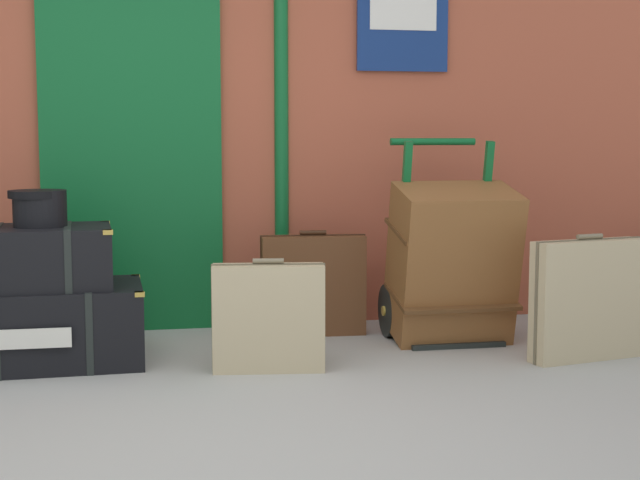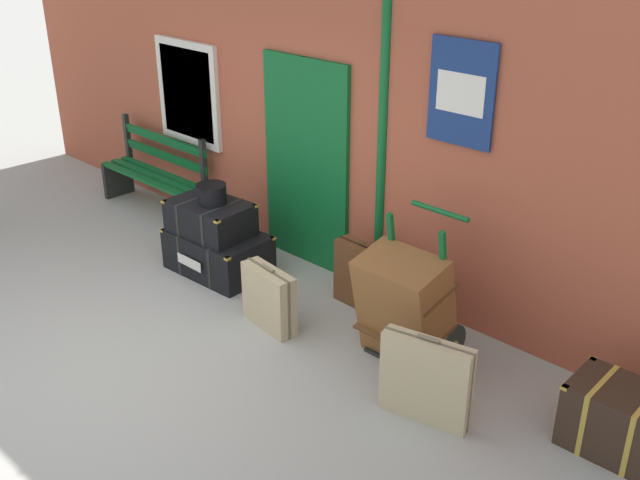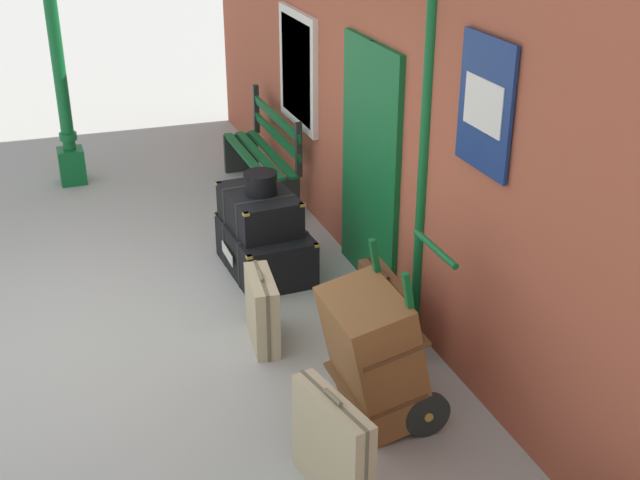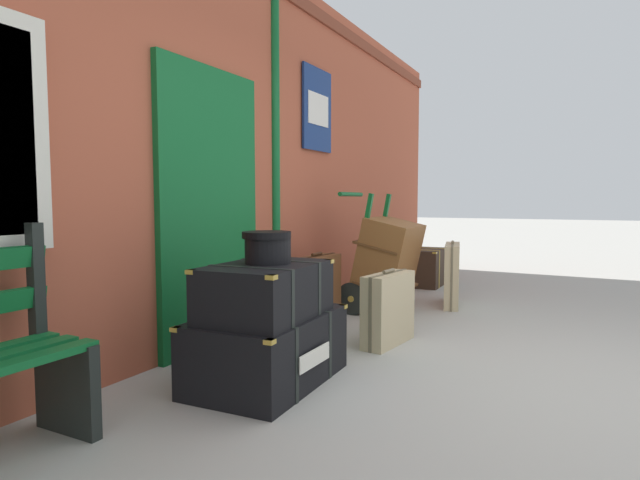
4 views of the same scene
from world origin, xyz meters
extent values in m
plane|color=#A3A099|center=(0.00, 0.00, 0.00)|extent=(60.00, 60.00, 0.00)
cube|color=#AD5138|center=(0.00, 2.60, 1.60)|extent=(10.40, 0.30, 3.20)
cube|color=#0F5B28|center=(-0.20, 2.43, 1.05)|extent=(1.10, 0.05, 2.10)
cube|color=#093718|center=(-0.20, 2.41, 1.05)|extent=(0.06, 0.02, 2.10)
cube|color=silver|center=(-2.04, 2.43, 1.45)|extent=(1.04, 0.06, 1.16)
cube|color=silver|center=(-2.04, 2.41, 1.45)|extent=(0.88, 0.02, 1.00)
cylinder|color=#0F5B28|center=(0.74, 2.45, 1.60)|extent=(0.09, 0.09, 3.14)
cube|color=navy|center=(1.52, 2.43, 2.05)|extent=(0.60, 0.02, 0.84)
cube|color=white|center=(1.52, 2.41, 2.05)|extent=(0.44, 0.01, 0.32)
cube|color=#0F5B28|center=(-3.50, 0.20, 0.20)|extent=(0.28, 0.28, 0.40)
cylinder|color=#0F5B28|center=(-3.50, 0.20, 1.69)|extent=(0.14, 0.14, 2.58)
cylinder|color=#0F5B28|center=(-3.50, 0.20, 0.55)|extent=(0.19, 0.19, 0.08)
cube|color=#0F5B28|center=(-2.45, 1.96, 0.45)|extent=(1.60, 0.09, 0.04)
cube|color=#0F5B28|center=(-2.45, 2.10, 0.45)|extent=(1.60, 0.09, 0.04)
cube|color=#0F5B28|center=(-2.45, 2.24, 0.45)|extent=(1.60, 0.09, 0.04)
cube|color=#0F5B28|center=(-2.45, 2.30, 0.65)|extent=(1.60, 0.05, 0.10)
cube|color=#0F5B28|center=(-2.45, 2.30, 0.85)|extent=(1.60, 0.05, 0.10)
cube|color=black|center=(-3.21, 2.10, 0.23)|extent=(0.06, 0.40, 0.45)
cube|color=black|center=(-3.21, 2.30, 0.73)|extent=(0.06, 0.06, 0.56)
cube|color=black|center=(-1.69, 2.10, 0.23)|extent=(0.06, 0.40, 0.45)
cube|color=black|center=(-1.69, 2.30, 0.73)|extent=(0.06, 0.06, 0.56)
cube|color=black|center=(-0.66, 1.63, 0.21)|extent=(1.02, 0.68, 0.42)
cube|color=black|center=(-0.88, 1.62, 0.21)|extent=(0.06, 0.65, 0.43)
cube|color=black|center=(-0.43, 1.64, 0.21)|extent=(0.06, 0.65, 0.43)
cube|color=#B79338|center=(-1.12, 1.31, 0.41)|extent=(0.05, 0.05, 0.02)
cube|color=#B79338|center=(-0.17, 1.35, 0.41)|extent=(0.05, 0.05, 0.02)
cube|color=#B79338|center=(-1.15, 1.91, 0.41)|extent=(0.05, 0.05, 0.02)
cube|color=#B79338|center=(-0.19, 1.95, 0.41)|extent=(0.05, 0.05, 0.02)
cube|color=silver|center=(-0.68, 1.29, 0.21)|extent=(0.36, 0.01, 0.10)
cube|color=black|center=(-0.71, 1.60, 0.58)|extent=(0.83, 0.59, 0.32)
cube|color=black|center=(-0.89, 1.59, 0.58)|extent=(0.07, 0.55, 0.33)
cube|color=black|center=(-0.53, 1.61, 0.58)|extent=(0.07, 0.55, 0.33)
cube|color=#B79338|center=(-1.08, 1.33, 0.73)|extent=(0.05, 0.05, 0.02)
cube|color=#B79338|center=(-0.32, 1.38, 0.73)|extent=(0.05, 0.05, 0.02)
cube|color=#B79338|center=(-1.11, 1.83, 0.73)|extent=(0.05, 0.05, 0.02)
cube|color=#B79338|center=(-0.35, 1.87, 0.73)|extent=(0.05, 0.05, 0.02)
cylinder|color=black|center=(-0.67, 1.61, 0.84)|extent=(0.28, 0.28, 0.19)
cylinder|color=black|center=(-0.68, 1.61, 0.91)|extent=(0.29, 0.29, 0.04)
cube|color=black|center=(1.63, 1.67, 0.01)|extent=(0.56, 0.28, 0.03)
cube|color=#0F5B28|center=(1.38, 1.87, 0.59)|extent=(0.04, 0.26, 1.19)
cube|color=#0F5B28|center=(1.88, 1.87, 0.59)|extent=(0.04, 0.26, 1.19)
cylinder|color=#0F5B28|center=(1.63, 2.09, 1.18)|extent=(0.54, 0.04, 0.04)
cylinder|color=black|center=(1.31, 1.93, 0.16)|extent=(0.04, 0.32, 0.32)
cylinder|color=#B79338|center=(1.31, 1.93, 0.16)|extent=(0.07, 0.06, 0.06)
cylinder|color=black|center=(1.95, 1.93, 0.16)|extent=(0.04, 0.32, 0.32)
cylinder|color=#B79338|center=(1.95, 1.93, 0.16)|extent=(0.07, 0.06, 0.06)
cube|color=brown|center=(1.63, 1.69, 0.48)|extent=(0.68, 0.61, 0.95)
cube|color=brown|center=(1.63, 1.69, 0.28)|extent=(0.70, 0.45, 0.12)
cube|color=brown|center=(1.63, 1.69, 0.67)|extent=(0.70, 0.45, 0.12)
cube|color=tan|center=(2.23, 1.17, 0.33)|extent=(0.69, 0.28, 0.66)
cylinder|color=#71644C|center=(2.23, 1.17, 0.68)|extent=(0.16, 0.06, 0.03)
cube|color=brown|center=(2.23, 1.17, 0.33)|extent=(0.67, 0.17, 0.67)
cube|color=tan|center=(0.49, 1.26, 0.28)|extent=(0.59, 0.25, 0.55)
cylinder|color=#71644C|center=(0.49, 1.26, 0.57)|extent=(0.16, 0.05, 0.03)
cube|color=brown|center=(0.49, 1.26, 0.28)|extent=(0.59, 0.10, 0.57)
cube|color=brown|center=(0.88, 2.09, 0.30)|extent=(0.64, 0.20, 0.61)
cylinder|color=#3A2112|center=(0.88, 2.09, 0.63)|extent=(0.16, 0.03, 0.03)
cube|color=#351E10|center=(0.88, 2.09, 0.30)|extent=(0.65, 0.05, 0.62)
camera|label=1|loc=(-0.14, -3.45, 1.21)|focal=52.26mm
camera|label=2|loc=(4.68, -2.50, 3.46)|focal=41.58mm
camera|label=3|loc=(5.85, -0.23, 3.49)|focal=47.13mm
camera|label=4|loc=(-3.29, -0.09, 1.12)|focal=29.17mm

